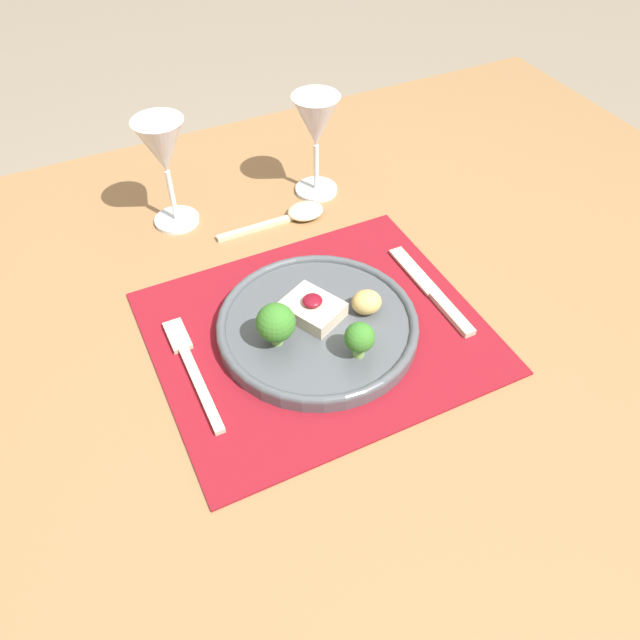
% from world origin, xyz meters
% --- Properties ---
extents(ground_plane, '(8.00, 8.00, 0.00)m').
position_xyz_m(ground_plane, '(0.00, 0.00, 0.00)').
color(ground_plane, gray).
extents(dining_table, '(1.50, 1.10, 0.75)m').
position_xyz_m(dining_table, '(0.00, 0.00, 0.67)').
color(dining_table, olive).
rests_on(dining_table, ground_plane).
extents(placemat, '(0.40, 0.35, 0.00)m').
position_xyz_m(placemat, '(0.00, 0.00, 0.76)').
color(placemat, maroon).
rests_on(placemat, dining_table).
extents(dinner_plate, '(0.25, 0.25, 0.07)m').
position_xyz_m(dinner_plate, '(0.00, -0.00, 0.77)').
color(dinner_plate, '#4C5156').
rests_on(dinner_plate, placemat).
extents(fork, '(0.02, 0.19, 0.01)m').
position_xyz_m(fork, '(-0.16, 0.01, 0.76)').
color(fork, beige).
rests_on(fork, placemat).
extents(knife, '(0.02, 0.19, 0.01)m').
position_xyz_m(knife, '(0.17, -0.01, 0.76)').
color(knife, beige).
rests_on(knife, placemat).
extents(spoon, '(0.17, 0.05, 0.02)m').
position_xyz_m(spoon, '(0.08, 0.23, 0.76)').
color(spoon, beige).
rests_on(spoon, dining_table).
extents(wine_glass_near, '(0.07, 0.07, 0.16)m').
position_xyz_m(wine_glass_near, '(0.13, 0.28, 0.87)').
color(wine_glass_near, white).
rests_on(wine_glass_near, dining_table).
extents(wine_glass_far, '(0.07, 0.07, 0.17)m').
position_xyz_m(wine_glass_far, '(-0.09, 0.30, 0.87)').
color(wine_glass_far, white).
rests_on(wine_glass_far, dining_table).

